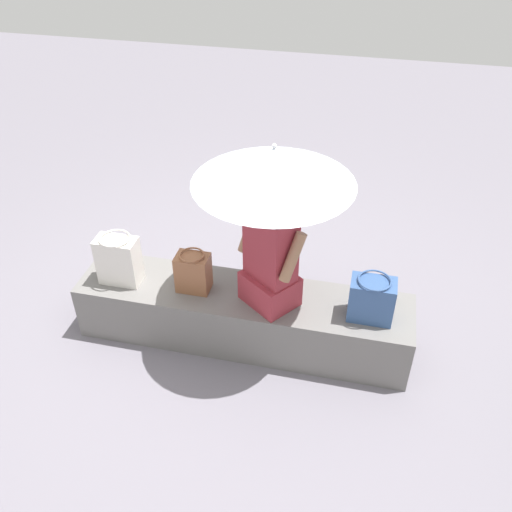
{
  "coord_description": "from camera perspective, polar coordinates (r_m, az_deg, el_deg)",
  "views": [
    {
      "loc": [
        -0.74,
        2.81,
        2.9
      ],
      "look_at": [
        -0.1,
        0.02,
        0.77
      ],
      "focal_mm": 38.71,
      "sensor_mm": 36.0,
      "label": 1
    }
  ],
  "objects": [
    {
      "name": "person_seated",
      "position": [
        3.52,
        1.51,
        0.11
      ],
      "size": [
        0.5,
        0.44,
        0.9
      ],
      "color": "#992D38",
      "rests_on": "stone_bench"
    },
    {
      "name": "handbag_black",
      "position": [
        3.79,
        -6.51,
        -1.67
      ],
      "size": [
        0.23,
        0.17,
        0.3
      ],
      "color": "brown",
      "rests_on": "stone_bench"
    },
    {
      "name": "tote_bag_canvas",
      "position": [
        3.93,
        -14.01,
        -0.4
      ],
      "size": [
        0.29,
        0.21,
        0.37
      ],
      "color": "silver",
      "rests_on": "stone_bench"
    },
    {
      "name": "ground_plane",
      "position": [
        4.11,
        -1.31,
        -8.34
      ],
      "size": [
        14.0,
        14.0,
        0.0
      ],
      "primitive_type": "plane",
      "color": "slate"
    },
    {
      "name": "parasol",
      "position": [
        3.26,
        1.85,
        9.28
      ],
      "size": [
        0.99,
        0.99,
        1.12
      ],
      "color": "#B7B7BC",
      "rests_on": "stone_bench"
    },
    {
      "name": "stone_bench",
      "position": [
        3.96,
        -1.35,
        -6.18
      ],
      "size": [
        2.34,
        0.51,
        0.42
      ],
      "primitive_type": "cube",
      "color": "slate",
      "rests_on": "ground"
    },
    {
      "name": "shoulder_bag_spare",
      "position": [
        3.62,
        11.86,
        -4.38
      ],
      "size": [
        0.29,
        0.21,
        0.31
      ],
      "color": "#335184",
      "rests_on": "stone_bench"
    }
  ]
}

